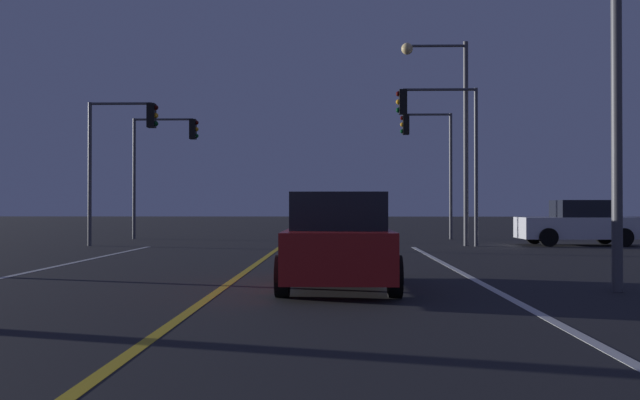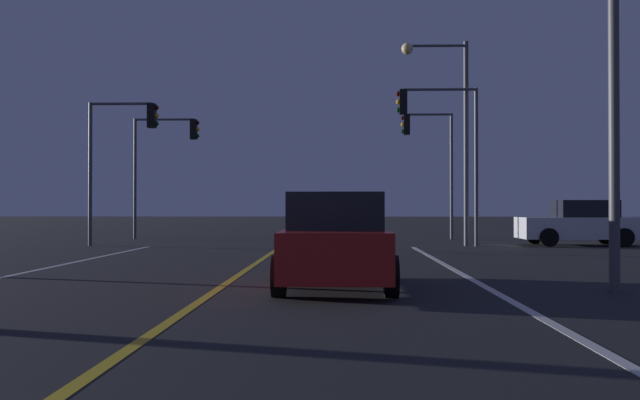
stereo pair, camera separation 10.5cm
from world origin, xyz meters
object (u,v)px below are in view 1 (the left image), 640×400
at_px(car_lead_same_lane, 338,242).
at_px(street_lamp_right_far, 450,115).
at_px(traffic_light_far_right, 428,147).
at_px(car_crossing_side, 579,224).
at_px(traffic_light_far_left, 165,149).
at_px(traffic_light_near_right, 439,130).
at_px(traffic_light_near_left, 122,140).

relative_size(car_lead_same_lane, street_lamp_right_far, 0.57).
bearing_deg(traffic_light_far_right, street_lamp_right_far, 91.46).
bearing_deg(car_lead_same_lane, car_crossing_side, -33.81).
bearing_deg(traffic_light_far_left, traffic_light_near_right, -25.49).
distance_m(car_crossing_side, traffic_light_far_right, 7.66).
bearing_deg(car_lead_same_lane, traffic_light_near_left, 32.06).
xyz_separation_m(car_lead_same_lane, traffic_light_far_right, (4.04, 18.27, 3.31)).
relative_size(car_crossing_side, traffic_light_near_right, 0.74).
relative_size(traffic_light_near_left, street_lamp_right_far, 0.70).
bearing_deg(street_lamp_right_far, car_lead_same_lane, 72.31).
bearing_deg(traffic_light_near_left, car_crossing_side, 2.58).
relative_size(car_lead_same_lane, traffic_light_far_right, 0.76).
height_order(traffic_light_near_left, traffic_light_far_right, traffic_light_far_right).
relative_size(traffic_light_far_right, traffic_light_far_left, 1.03).
distance_m(traffic_light_near_right, street_lamp_right_far, 0.81).
relative_size(car_crossing_side, traffic_light_near_left, 0.81).
distance_m(traffic_light_near_left, street_lamp_right_far, 12.21).
bearing_deg(street_lamp_right_far, traffic_light_far_right, -88.54).
relative_size(traffic_light_near_left, traffic_light_far_right, 0.95).
relative_size(car_lead_same_lane, traffic_light_near_left, 0.81).
bearing_deg(traffic_light_far_left, street_lamp_right_far, -23.42).
bearing_deg(car_lead_same_lane, traffic_light_far_right, -12.46).
xyz_separation_m(car_crossing_side, car_lead_same_lane, (-9.07, -13.54, 0.00)).
xyz_separation_m(traffic_light_far_left, street_lamp_right_far, (11.99, -5.19, 0.83)).
bearing_deg(traffic_light_near_left, traffic_light_near_right, -0.00).
bearing_deg(car_crossing_side, traffic_light_near_left, 2.58).
distance_m(traffic_light_far_left, street_lamp_right_far, 13.09).
distance_m(traffic_light_near_right, traffic_light_near_left, 11.72).
bearing_deg(traffic_light_far_right, traffic_light_far_left, -0.00).
height_order(car_crossing_side, car_lead_same_lane, same).
height_order(car_crossing_side, traffic_light_near_right, traffic_light_near_right).
bearing_deg(traffic_light_far_right, traffic_light_near_left, 24.56).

